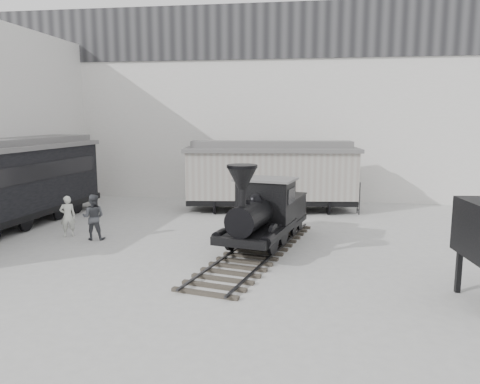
% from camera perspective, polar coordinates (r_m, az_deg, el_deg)
% --- Properties ---
extents(ground, '(90.00, 90.00, 0.00)m').
position_cam_1_polar(ground, '(14.12, -2.23, -10.75)').
color(ground, '#9E9E9B').
extents(north_wall, '(34.00, 2.51, 11.00)m').
position_cam_1_polar(north_wall, '(28.15, 3.38, 10.64)').
color(north_wall, silver).
rests_on(north_wall, ground).
extents(locomotive, '(3.94, 9.31, 3.21)m').
position_cam_1_polar(locomotive, '(17.20, 2.81, -3.01)').
color(locomotive, black).
rests_on(locomotive, ground).
extents(boxcar, '(9.06, 3.76, 3.60)m').
position_cam_1_polar(boxcar, '(24.06, 3.81, 2.15)').
color(boxcar, black).
rests_on(boxcar, ground).
extents(visitor_a, '(0.73, 0.64, 1.67)m').
position_cam_1_polar(visitor_a, '(20.18, -20.26, -2.78)').
color(visitor_a, silver).
rests_on(visitor_a, ground).
extents(visitor_b, '(0.97, 0.81, 1.81)m').
position_cam_1_polar(visitor_b, '(19.31, -17.44, -2.93)').
color(visitor_b, '#43454B').
rests_on(visitor_b, ground).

